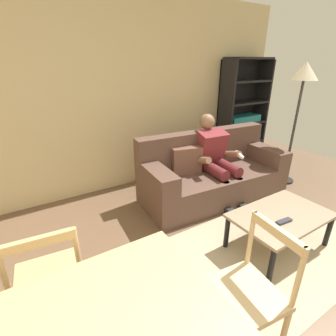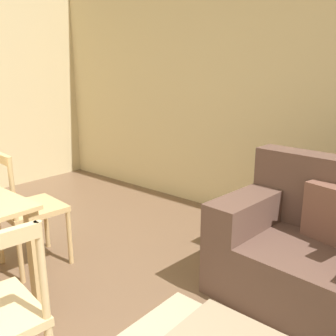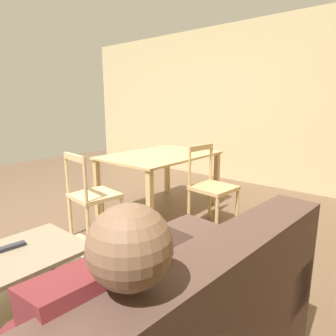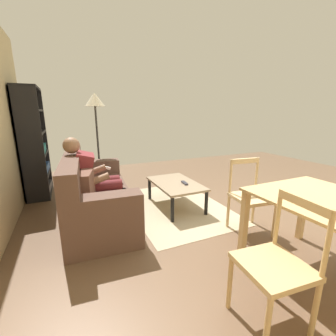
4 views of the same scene
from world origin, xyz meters
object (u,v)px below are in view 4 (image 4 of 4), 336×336
person_lounging (93,177)px  bookshelf (34,152)px  coffee_table (176,185)px  tv_remote (185,183)px  floor_lamp (95,109)px  dining_chair_facing_couch (250,197)px  dining_chair_near_wall (277,265)px  couch (94,195)px

person_lounging → bookshelf: (1.35, 0.82, 0.19)m
coffee_table → bookshelf: size_ratio=0.53×
tv_remote → person_lounging: bearing=-6.1°
coffee_table → tv_remote: (-0.10, -0.10, 0.06)m
tv_remote → floor_lamp: (1.57, 1.03, 1.10)m
person_lounging → floor_lamp: size_ratio=0.63×
person_lounging → dining_chair_facing_couch: bearing=-125.9°
dining_chair_near_wall → tv_remote: bearing=-10.4°
bookshelf → dining_chair_facing_couch: 3.60m
coffee_table → couch: bearing=83.8°
couch → tv_remote: (-0.23, -1.30, 0.07)m
couch → floor_lamp: size_ratio=1.15×
dining_chair_near_wall → floor_lamp: size_ratio=0.51×
tv_remote → floor_lamp: 2.18m
floor_lamp → tv_remote: bearing=-146.7°
couch → coffee_table: couch is taller
person_lounging → floor_lamp: floor_lamp is taller
couch → dining_chair_near_wall: dining_chair_near_wall is taller
dining_chair_facing_couch → floor_lamp: bearing=29.6°
couch → dining_chair_near_wall: (-2.21, -0.93, 0.12)m
coffee_table → tv_remote: bearing=-136.4°
dining_chair_near_wall → dining_chair_facing_couch: dining_chair_near_wall is taller
couch → dining_chair_facing_couch: 2.06m
tv_remote → dining_chair_facing_couch: bearing=118.6°
dining_chair_near_wall → dining_chair_facing_couch: 1.28m
couch → floor_lamp: floor_lamp is taller
dining_chair_near_wall → floor_lamp: floor_lamp is taller
tv_remote → dining_chair_near_wall: (-1.98, 0.36, 0.05)m
bookshelf → dining_chair_near_wall: bookshelf is taller
bookshelf → floor_lamp: 1.31m
person_lounging → coffee_table: person_lounging is taller
person_lounging → bookshelf: bearing=31.3°
tv_remote → bookshelf: size_ratio=0.09×
person_lounging → floor_lamp: 1.62m
dining_chair_facing_couch → couch: bearing=55.2°
couch → person_lounging: size_ratio=1.82×
floor_lamp → dining_chair_near_wall: bearing=-169.3°
couch → person_lounging: person_lounging is taller
couch → floor_lamp: (1.34, -0.27, 1.17)m
dining_chair_facing_couch → floor_lamp: floor_lamp is taller
couch → floor_lamp: 1.80m
dining_chair_facing_couch → floor_lamp: size_ratio=0.50×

